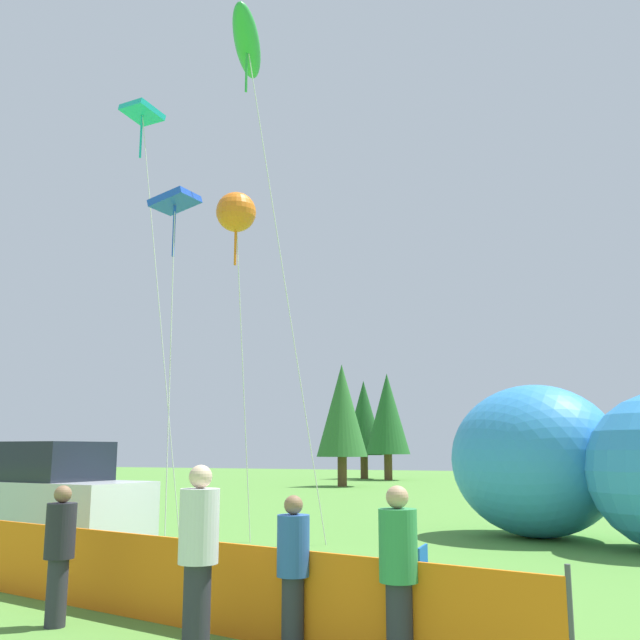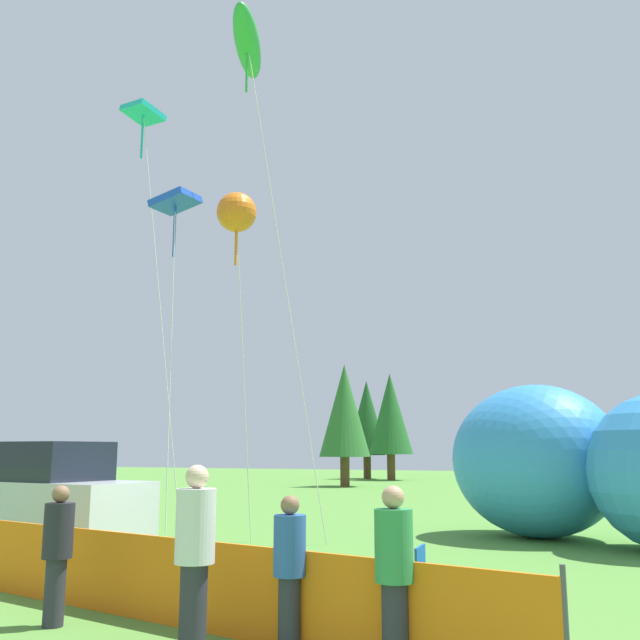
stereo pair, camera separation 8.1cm
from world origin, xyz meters
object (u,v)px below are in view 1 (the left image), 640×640
object	(u,v)px
spectator_in_black_shirt	(293,565)
spectator_in_blue_shirt	(60,549)
inflatable_cat	(577,467)
kite_teal_diamond	(143,122)
parked_car	(49,503)
kite_green_fish	(247,44)
folding_chair	(435,580)
kite_blue_box	(175,207)
spectator_in_white_shirt	(198,550)
spectator_in_yellow_shirt	(399,569)
kite_orange_flower	(236,213)

from	to	relation	value
spectator_in_black_shirt	spectator_in_blue_shirt	bearing A→B (deg)	-178.15
inflatable_cat	kite_teal_diamond	distance (m)	14.11
parked_car	kite_green_fish	distance (m)	11.32
folding_chair	kite_blue_box	bearing A→B (deg)	144.22
parked_car	kite_teal_diamond	world-z (taller)	kite_teal_diamond
folding_chair	kite_blue_box	distance (m)	10.72
inflatable_cat	kite_green_fish	distance (m)	12.61
parked_car	kite_blue_box	xyz separation A→B (m)	(0.86, 2.42, 6.41)
spectator_in_white_shirt	kite_green_fish	xyz separation A→B (m)	(-3.58, 7.29, 10.66)
spectator_in_yellow_shirt	kite_orange_flower	world-z (taller)	kite_orange_flower
kite_green_fish	kite_blue_box	world-z (taller)	kite_green_fish
spectator_in_yellow_shirt	kite_blue_box	distance (m)	11.40
folding_chair	spectator_in_blue_shirt	xyz separation A→B (m)	(-4.14, -1.65, 0.35)
spectator_in_yellow_shirt	kite_green_fish	size ratio (longest dim) A/B	0.14
parked_car	kite_teal_diamond	xyz separation A→B (m)	(-1.49, 4.18, 9.72)
spectator_in_black_shirt	kite_blue_box	xyz separation A→B (m)	(-5.76, 5.96, 6.62)
kite_green_fish	spectator_in_yellow_shirt	bearing A→B (deg)	-51.26
spectator_in_blue_shirt	kite_teal_diamond	distance (m)	13.61
kite_orange_flower	kite_blue_box	xyz separation A→B (m)	(-0.94, -1.16, -0.11)
kite_orange_flower	kite_blue_box	size ratio (longest dim) A/B	1.03
spectator_in_blue_shirt	folding_chair	bearing A→B (deg)	21.69
kite_green_fish	kite_teal_diamond	xyz separation A→B (m)	(-3.70, 0.95, -0.90)
inflatable_cat	kite_orange_flower	xyz separation A→B (m)	(-7.12, -3.29, 5.92)
spectator_in_yellow_shirt	spectator_in_blue_shirt	bearing A→B (deg)	178.03
kite_blue_box	kite_green_fish	bearing A→B (deg)	31.13
inflatable_cat	kite_teal_diamond	world-z (taller)	kite_teal_diamond
inflatable_cat	kite_blue_box	distance (m)	10.89
parked_car	inflatable_cat	world-z (taller)	inflatable_cat
folding_chair	kite_orange_flower	bearing A→B (deg)	133.73
spectator_in_yellow_shirt	kite_blue_box	world-z (taller)	kite_blue_box
spectator_in_yellow_shirt	kite_green_fish	bearing A→B (deg)	128.74
parked_car	kite_blue_box	size ratio (longest dim) A/B	0.51
spectator_in_black_shirt	kite_orange_flower	xyz separation A→B (m)	(-4.82, 7.12, 6.73)
spectator_in_black_shirt	kite_green_fish	size ratio (longest dim) A/B	0.13
inflatable_cat	spectator_in_black_shirt	bearing A→B (deg)	-73.79
inflatable_cat	folding_chair	bearing A→B (deg)	-68.91
inflatable_cat	spectator_in_yellow_shirt	distance (m)	10.74
spectator_in_white_shirt	kite_orange_flower	world-z (taller)	kite_orange_flower
spectator_in_black_shirt	kite_orange_flower	size ratio (longest dim) A/B	0.19
kite_orange_flower	spectator_in_blue_shirt	bearing A→B (deg)	-76.05
spectator_in_yellow_shirt	kite_blue_box	bearing A→B (deg)	138.32
spectator_in_yellow_shirt	spectator_in_white_shirt	distance (m)	2.07
folding_chair	kite_green_fish	xyz separation A→B (m)	(-5.54, 5.22, 11.15)
spectator_in_white_shirt	kite_teal_diamond	world-z (taller)	kite_teal_diamond
spectator_in_black_shirt	kite_blue_box	size ratio (longest dim) A/B	0.20
spectator_in_blue_shirt	kite_green_fish	xyz separation A→B (m)	(-1.39, 6.87, 10.81)
folding_chair	inflatable_cat	bearing A→B (deg)	79.30
spectator_in_white_shirt	folding_chair	bearing A→B (deg)	46.59
spectator_in_yellow_shirt	kite_orange_flower	distance (m)	11.62
parked_car	inflatable_cat	xyz separation A→B (m)	(8.92, 6.87, 0.59)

